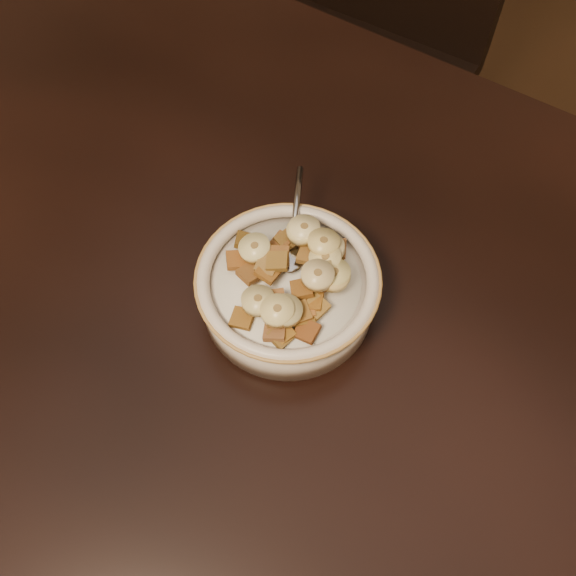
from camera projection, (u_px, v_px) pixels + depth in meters
The scene contains 46 objects.
floor at pixel (244, 479), 1.36m from camera, with size 4.00×4.50×0.10m, color #422816.
table at pixel (201, 292), 0.69m from camera, with size 1.40×0.90×0.04m, color black.
chair at pixel (337, 69), 1.21m from camera, with size 0.44×0.44×0.99m, color black.
cereal_bowl at pixel (288, 293), 0.64m from camera, with size 0.17×0.17×0.04m, color silver.
milk at pixel (288, 282), 0.62m from camera, with size 0.14×0.14×0.00m, color white.
spoon at pixel (291, 256), 0.63m from camera, with size 0.03×0.04×0.01m, color #98999D.
cereal_square_0 at pixel (282, 333), 0.58m from camera, with size 0.02×0.02×0.01m, color #8B5D17.
cereal_square_1 at pixel (307, 331), 0.58m from camera, with size 0.02×0.02×0.01m, color brown.
cereal_square_2 at pixel (267, 264), 0.61m from camera, with size 0.02×0.02×0.01m, color brown.
cereal_square_3 at pixel (279, 256), 0.61m from camera, with size 0.02×0.02×0.01m, color brown.
cereal_square_4 at pixel (334, 259), 0.63m from camera, with size 0.02×0.02×0.01m, color brown.
cereal_square_5 at pixel (304, 309), 0.59m from camera, with size 0.02×0.02×0.01m, color #97591A.
cereal_square_6 at pixel (242, 318), 0.59m from camera, with size 0.02×0.02×0.01m, color brown.
cereal_square_7 at pixel (275, 300), 0.59m from camera, with size 0.02×0.02×0.01m, color brown.
cereal_square_8 at pixel (283, 242), 0.63m from camera, with size 0.02×0.02×0.01m, color brown.
cereal_square_9 at pixel (275, 331), 0.58m from camera, with size 0.02×0.02×0.01m, color brown.
cereal_square_10 at pixel (308, 255), 0.62m from camera, with size 0.02×0.02×0.01m, color brown.
cereal_square_11 at pixel (281, 336), 0.58m from camera, with size 0.02×0.02×0.01m, color brown.
cereal_square_12 at pixel (237, 260), 0.62m from camera, with size 0.02×0.02×0.01m, color brown.
cereal_square_13 at pixel (266, 252), 0.63m from camera, with size 0.02×0.02×0.01m, color brown.
cereal_square_14 at pixel (299, 313), 0.59m from camera, with size 0.02×0.02×0.01m, color brown.
cereal_square_15 at pixel (250, 274), 0.61m from camera, with size 0.02×0.02×0.01m, color brown.
cereal_square_16 at pixel (302, 289), 0.60m from camera, with size 0.02×0.02×0.01m, color #613310.
cereal_square_17 at pixel (277, 261), 0.61m from camera, with size 0.02×0.02×0.01m, color brown.
cereal_square_18 at pixel (246, 241), 0.64m from camera, with size 0.02×0.02×0.01m, color brown.
cereal_square_19 at pixel (274, 317), 0.59m from camera, with size 0.02×0.02×0.01m, color olive.
cereal_square_20 at pixel (327, 280), 0.61m from camera, with size 0.02×0.02×0.01m, color brown.
cereal_square_21 at pixel (287, 240), 0.63m from camera, with size 0.02×0.02×0.01m, color brown.
cereal_square_22 at pixel (303, 316), 0.59m from camera, with size 0.02×0.02×0.01m, color brown.
cereal_square_23 at pixel (336, 248), 0.63m from camera, with size 0.02×0.02×0.01m, color #965A32.
cereal_square_24 at pixel (268, 272), 0.61m from camera, with size 0.02×0.02×0.01m, color brown.
cereal_square_25 at pixel (299, 236), 0.64m from camera, with size 0.02×0.02×0.01m, color brown.
cereal_square_26 at pixel (316, 306), 0.59m from camera, with size 0.02×0.02×0.01m, color olive.
cereal_square_27 at pixel (312, 302), 0.60m from camera, with size 0.02×0.02×0.01m, color #99601C.
banana_slice_0 at pixel (325, 259), 0.61m from camera, with size 0.03×0.03×0.01m, color #F0E48C.
banana_slice_1 at pixel (333, 276), 0.60m from camera, with size 0.03×0.03×0.01m, color #FCDD84.
banana_slice_2 at pixel (277, 311), 0.58m from camera, with size 0.03×0.03×0.01m, color #EFDF91.
banana_slice_3 at pixel (329, 248), 0.62m from camera, with size 0.03×0.03×0.01m, color #E3CE85.
banana_slice_4 at pixel (334, 274), 0.60m from camera, with size 0.03×0.03×0.01m, color #F5E07B.
banana_slice_5 at pixel (324, 243), 0.61m from camera, with size 0.03×0.03×0.01m, color #F1DC84.
banana_slice_6 at pixel (255, 248), 0.62m from camera, with size 0.03×0.03×0.01m, color #F4DC91.
banana_slice_7 at pixel (302, 231), 0.63m from camera, with size 0.03×0.03×0.01m, color #DFCE78.
banana_slice_8 at pixel (318, 275), 0.59m from camera, with size 0.03×0.03×0.01m, color beige.
banana_slice_9 at pixel (258, 301), 0.59m from camera, with size 0.03×0.03×0.01m, color #D2BC89.
banana_slice_10 at pixel (285, 311), 0.58m from camera, with size 0.03×0.03×0.01m, color #D7C97C.
banana_slice_11 at pixel (304, 229), 0.63m from camera, with size 0.03×0.03×0.01m, color #FFE4AB.
Camera 1 is at (0.26, -0.25, 1.32)m, focal length 40.00 mm.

